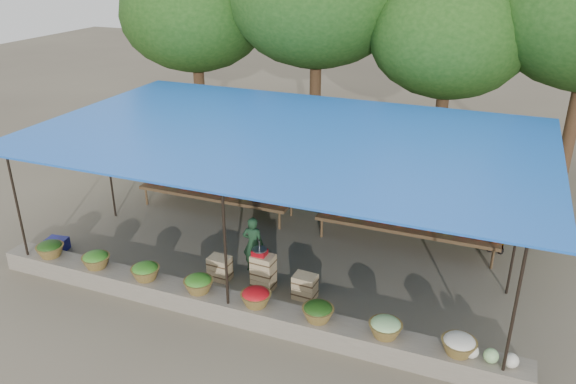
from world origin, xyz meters
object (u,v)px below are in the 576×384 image
at_px(vendor_seated, 253,244).
at_px(blue_crate_back, 57,244).
at_px(weighing_scale, 260,252).
at_px(blue_crate_front, 80,267).
at_px(crate_counter, 262,275).

relative_size(vendor_seated, blue_crate_back, 2.71).
distance_m(weighing_scale, blue_crate_front, 4.00).
xyz_separation_m(weighing_scale, vendor_seated, (-0.41, 0.56, -0.21)).
height_order(weighing_scale, blue_crate_back, weighing_scale).
relative_size(weighing_scale, vendor_seated, 0.25).
bearing_deg(weighing_scale, blue_crate_back, -176.60).
height_order(vendor_seated, blue_crate_back, vendor_seated).
distance_m(vendor_seated, blue_crate_back, 4.70).
xyz_separation_m(weighing_scale, blue_crate_front, (-3.84, -0.89, -0.71)).
xyz_separation_m(weighing_scale, blue_crate_back, (-5.01, -0.30, -0.70)).
bearing_deg(blue_crate_front, blue_crate_back, 137.79).
height_order(crate_counter, vendor_seated, vendor_seated).
bearing_deg(vendor_seated, blue_crate_front, 16.93).
xyz_separation_m(crate_counter, weighing_scale, (-0.04, 0.00, 0.53)).
bearing_deg(blue_crate_back, blue_crate_front, -35.39).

